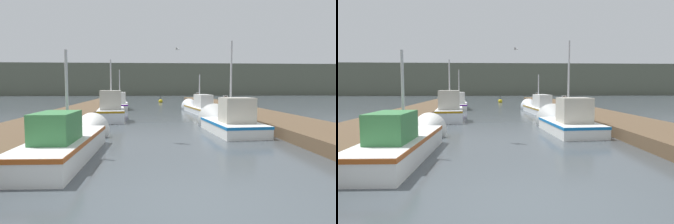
# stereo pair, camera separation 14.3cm
# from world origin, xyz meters

# --- Properties ---
(ground_plane) EXTENTS (200.00, 200.00, 0.00)m
(ground_plane) POSITION_xyz_m (0.00, 0.00, 0.00)
(ground_plane) COLOR #3D4449
(dock_left) EXTENTS (2.94, 40.00, 0.43)m
(dock_left) POSITION_xyz_m (-5.47, 16.00, 0.21)
(dock_left) COLOR brown
(dock_left) RESTS_ON ground_plane
(dock_right) EXTENTS (2.94, 40.00, 0.43)m
(dock_right) POSITION_xyz_m (5.47, 16.00, 0.21)
(dock_right) COLOR brown
(dock_right) RESTS_ON ground_plane
(distant_shore_ridge) EXTENTS (120.00, 16.00, 6.54)m
(distant_shore_ridge) POSITION_xyz_m (0.00, 63.99, 3.27)
(distant_shore_ridge) COLOR #565B4C
(distant_shore_ridge) RESTS_ON ground_plane
(fishing_boat_0) EXTENTS (1.50, 5.95, 3.27)m
(fishing_boat_0) POSITION_xyz_m (-3.03, 4.19, 0.40)
(fishing_boat_0) COLOR silver
(fishing_boat_0) RESTS_ON ground_plane
(fishing_boat_1) EXTENTS (2.05, 4.64, 4.40)m
(fishing_boat_1) POSITION_xyz_m (2.62, 8.20, 0.40)
(fishing_boat_1) COLOR silver
(fishing_boat_1) RESTS_ON ground_plane
(fishing_boat_2) EXTENTS (1.82, 4.59, 3.78)m
(fishing_boat_2) POSITION_xyz_m (-2.96, 12.83, 0.57)
(fishing_boat_2) COLOR silver
(fishing_boat_2) RESTS_ON ground_plane
(fishing_boat_3) EXTENTS (1.94, 6.35, 3.21)m
(fishing_boat_3) POSITION_xyz_m (2.88, 17.62, 0.39)
(fishing_boat_3) COLOR silver
(fishing_boat_3) RESTS_ON ground_plane
(fishing_boat_4) EXTENTS (1.66, 5.01, 3.69)m
(fishing_boat_4) POSITION_xyz_m (-3.26, 21.14, 0.44)
(fishing_boat_4) COLOR silver
(fishing_boat_4) RESTS_ON ground_plane
(mooring_piling_0) EXTENTS (0.25, 0.25, 1.10)m
(mooring_piling_0) POSITION_xyz_m (-3.88, 21.74, 0.56)
(mooring_piling_0) COLOR #473523
(mooring_piling_0) RESTS_ON ground_plane
(mooring_piling_1) EXTENTS (0.32, 0.32, 1.07)m
(mooring_piling_1) POSITION_xyz_m (3.99, 22.54, 0.54)
(mooring_piling_1) COLOR #473523
(mooring_piling_1) RESTS_ON ground_plane
(mooring_piling_2) EXTENTS (0.31, 0.31, 1.30)m
(mooring_piling_2) POSITION_xyz_m (3.95, 24.24, 0.66)
(mooring_piling_2) COLOR #473523
(mooring_piling_2) RESTS_ON ground_plane
(mooring_piling_3) EXTENTS (0.32, 0.32, 1.32)m
(mooring_piling_3) POSITION_xyz_m (4.16, 14.58, 0.66)
(mooring_piling_3) COLOR #473523
(mooring_piling_3) RESTS_ON ground_plane
(channel_buoy) EXTENTS (0.50, 0.50, 1.00)m
(channel_buoy) POSITION_xyz_m (0.60, 30.86, 0.15)
(channel_buoy) COLOR gold
(channel_buoy) RESTS_ON ground_plane
(seagull_lead) EXTENTS (0.31, 0.56, 0.12)m
(seagull_lead) POSITION_xyz_m (0.91, 13.49, 4.14)
(seagull_lead) COLOR white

